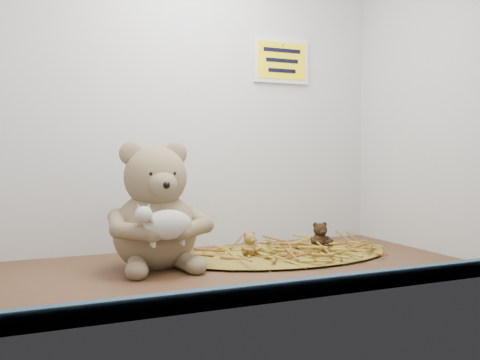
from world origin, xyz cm
name	(u,v)px	position (x,y,z in cm)	size (l,w,h in cm)	color
alcove_shell	(212,81)	(0.00, 9.00, 45.00)	(120.40, 60.20, 90.40)	#3D2515
front_rail	(284,290)	(0.00, -28.80, 1.80)	(119.28, 2.20, 3.60)	#334A62
straw_bed	(286,254)	(20.20, 7.80, 0.57)	(58.69, 34.08, 1.14)	brown
main_teddy	(155,205)	(-14.82, 7.98, 14.96)	(24.13, 25.47, 29.93)	#8E7C57
toy_lamb	(167,225)	(-14.82, -2.74, 11.57)	(14.22, 8.68, 9.19)	beige
mini_teddy_tan	(249,243)	(9.47, 7.42, 4.28)	(5.06, 5.35, 6.28)	olive
mini_teddy_brown	(320,235)	(30.94, 8.19, 4.91)	(6.09, 6.43, 7.55)	black
wall_sign	(281,61)	(30.00, 29.40, 55.00)	(16.00, 1.20, 11.00)	yellow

